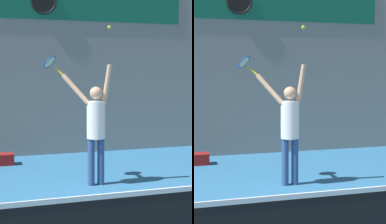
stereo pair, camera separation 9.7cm
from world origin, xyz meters
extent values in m
cube|color=gray|center=(0.00, 5.47, 2.50)|extent=(18.00, 0.10, 5.00)
cube|color=#146B4C|center=(0.00, 5.41, 3.82)|extent=(6.74, 0.02, 0.87)
cylinder|color=black|center=(-0.32, 5.39, 3.82)|extent=(0.58, 0.02, 0.58)
torus|color=black|center=(-0.32, 5.39, 3.82)|extent=(0.64, 0.06, 0.64)
cube|color=white|center=(0.00, -1.12, 0.93)|extent=(7.86, 0.02, 0.05)
cylinder|color=#2D4C7F|center=(0.02, 2.41, 0.44)|extent=(0.13, 0.13, 0.88)
cylinder|color=#2D4C7F|center=(0.21, 2.41, 0.44)|extent=(0.13, 0.13, 0.88)
cylinder|color=white|center=(0.11, 2.41, 1.22)|extent=(0.34, 0.34, 0.69)
sphere|color=#D8A884|center=(0.11, 2.41, 1.71)|extent=(0.23, 0.23, 0.23)
cylinder|color=#D8A884|center=(0.31, 2.38, 1.88)|extent=(0.22, 0.20, 0.71)
cylinder|color=#D8A884|center=(-0.23, 2.57, 1.78)|extent=(0.49, 0.43, 0.57)
cylinder|color=yellow|center=(-0.49, 2.78, 2.11)|extent=(0.17, 0.14, 0.17)
torus|color=#1E51A5|center=(-0.65, 2.90, 2.28)|extent=(0.36, 0.38, 0.25)
cylinder|color=beige|center=(-0.65, 2.90, 2.28)|extent=(0.30, 0.32, 0.20)
sphere|color=#CCDB2D|center=(0.33, 2.31, 2.89)|extent=(0.07, 0.07, 0.07)
cube|color=maroon|center=(-1.50, 4.59, 0.13)|extent=(0.63, 0.33, 0.25)
camera|label=1|loc=(-2.03, -4.65, 2.10)|focal=65.00mm
camera|label=2|loc=(-1.94, -4.68, 2.10)|focal=65.00mm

